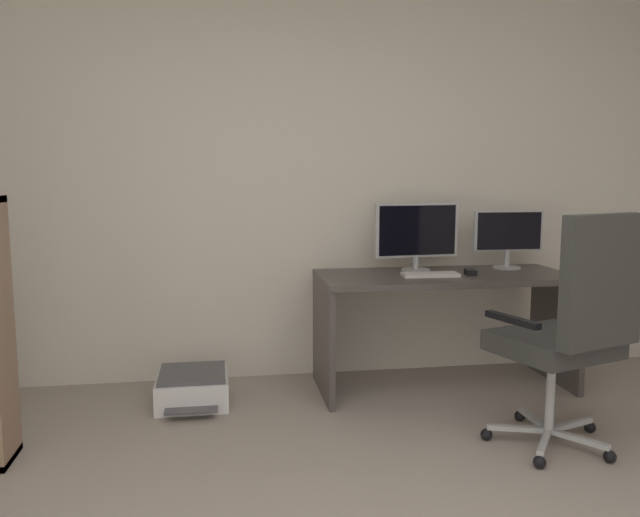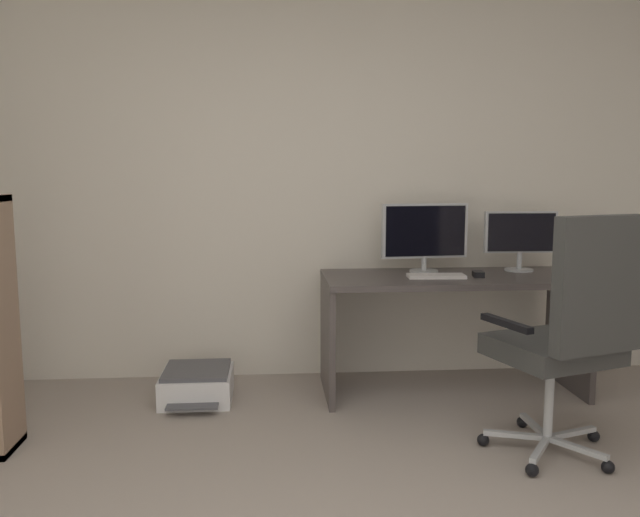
% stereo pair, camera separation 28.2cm
% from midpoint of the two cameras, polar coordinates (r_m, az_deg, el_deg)
% --- Properties ---
extents(wall_back, '(5.28, 0.10, 2.63)m').
position_cam_midpoint_polar(wall_back, '(4.23, -4.77, 7.19)').
color(wall_back, silver).
rests_on(wall_back, ground).
extents(desk, '(1.56, 0.66, 0.73)m').
position_cam_midpoint_polar(desk, '(4.03, 9.03, -3.97)').
color(desk, '#473F3E').
rests_on(desk, ground).
extents(monitor_main, '(0.55, 0.18, 0.43)m').
position_cam_midpoint_polar(monitor_main, '(4.08, 6.65, 2.32)').
color(monitor_main, '#B2B5B7').
rests_on(monitor_main, desk).
extents(monitor_secondary, '(0.46, 0.18, 0.38)m').
position_cam_midpoint_polar(monitor_secondary, '(4.29, 14.61, 2.13)').
color(monitor_secondary, '#B2B5B7').
rests_on(monitor_secondary, desk).
extents(keyboard, '(0.35, 0.15, 0.02)m').
position_cam_midpoint_polar(keyboard, '(3.90, 7.76, -1.44)').
color(keyboard, silver).
rests_on(keyboard, desk).
extents(computer_mouse, '(0.07, 0.11, 0.03)m').
position_cam_midpoint_polar(computer_mouse, '(3.99, 11.30, -1.21)').
color(computer_mouse, black).
rests_on(computer_mouse, desk).
extents(office_chair, '(0.66, 0.69, 1.16)m').
position_cam_midpoint_polar(office_chair, '(3.21, 19.22, -5.55)').
color(office_chair, '#B7BABC').
rests_on(office_chair, ground).
extents(printer, '(0.41, 0.52, 0.19)m').
position_cam_midpoint_polar(printer, '(3.93, -13.33, -11.15)').
color(printer, silver).
rests_on(printer, ground).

